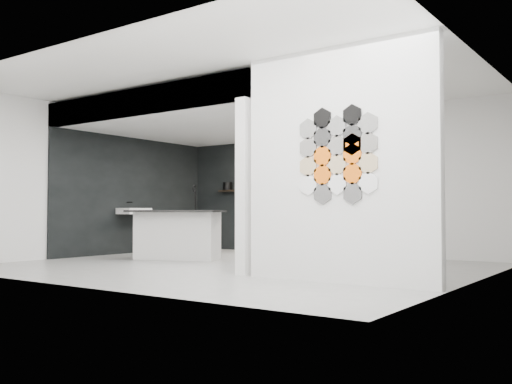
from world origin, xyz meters
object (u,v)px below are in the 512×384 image
at_px(glass_bowl, 334,184).
at_px(glass_vase, 334,184).
at_px(kettle, 325,183).
at_px(bottle_dark, 261,185).
at_px(utensil_cup, 256,187).
at_px(kitchen_island, 177,234).
at_px(wall_basin, 134,211).
at_px(stockpot, 228,186).
at_px(partition_panel, 339,164).

relative_size(glass_bowl, glass_vase, 1.18).
relative_size(kettle, bottle_dark, 1.26).
height_order(kettle, utensil_cup, kettle).
height_order(kitchen_island, utensil_cup, utensil_cup).
bearing_deg(kitchen_island, bottle_dark, 68.83).
bearing_deg(glass_bowl, wall_basin, -148.65).
xyz_separation_m(glass_vase, utensil_cup, (-1.87, 0.00, -0.01)).
relative_size(kitchen_island, kettle, 8.71).
height_order(stockpot, bottle_dark, stockpot).
height_order(stockpot, kettle, kettle).
bearing_deg(glass_bowl, bottle_dark, 180.00).
bearing_deg(stockpot, wall_basin, -109.80).
xyz_separation_m(wall_basin, kitchen_island, (1.62, -0.47, -0.40)).
height_order(kitchen_island, glass_bowl, glass_bowl).
relative_size(kitchen_island, utensil_cup, 17.34).
distance_m(partition_panel, kitchen_island, 4.18).
distance_m(kitchen_island, bottle_dark, 2.71).
height_order(kettle, bottle_dark, kettle).
distance_m(partition_panel, utensil_cup, 5.52).
xyz_separation_m(stockpot, glass_bowl, (2.65, 0.00, -0.03)).
height_order(glass_bowl, utensil_cup, glass_bowl).
relative_size(partition_panel, utensil_cup, 27.15).
height_order(glass_bowl, glass_vase, glass_vase).
height_order(stockpot, glass_bowl, stockpot).
xyz_separation_m(kitchen_island, glass_vase, (1.77, 2.54, 0.94)).
bearing_deg(stockpot, glass_vase, 0.00).
xyz_separation_m(kettle, glass_bowl, (0.21, 0.00, -0.03)).
relative_size(wall_basin, stockpot, 2.92).
relative_size(partition_panel, kitchen_island, 1.57).
distance_m(stockpot, glass_vase, 2.65).
distance_m(glass_vase, utensil_cup, 1.87).
height_order(partition_panel, kettle, partition_panel).
height_order(partition_panel, utensil_cup, partition_panel).
distance_m(glass_bowl, bottle_dark, 1.73).
bearing_deg(stockpot, kettle, 0.00).
xyz_separation_m(wall_basin, glass_bowl, (3.39, 2.07, 0.52)).
relative_size(kitchen_island, bottle_dark, 11.00).
distance_m(kitchen_island, glass_bowl, 3.23).
xyz_separation_m(kettle, bottle_dark, (-1.52, 0.00, -0.01)).
height_order(wall_basin, kitchen_island, kitchen_island).
bearing_deg(bottle_dark, utensil_cup, 180.00).
relative_size(glass_vase, bottle_dark, 0.80).
bearing_deg(partition_panel, glass_vase, 118.23).
relative_size(kitchen_island, glass_vase, 13.79).
bearing_deg(glass_vase, wall_basin, -148.65).
xyz_separation_m(kitchen_island, utensil_cup, (-0.10, 2.54, 0.93)).
relative_size(partition_panel, stockpot, 13.60).
xyz_separation_m(wall_basin, bottle_dark, (1.66, 2.07, 0.55)).
bearing_deg(wall_basin, bottle_dark, 51.22).
distance_m(kettle, bottle_dark, 1.52).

